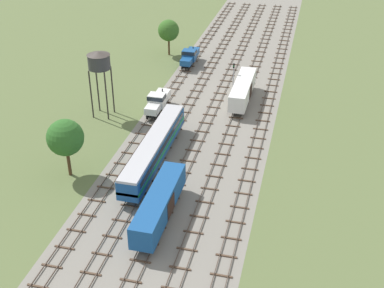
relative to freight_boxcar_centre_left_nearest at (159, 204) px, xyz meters
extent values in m
plane|color=#5B6B3D|center=(-0.01, 38.16, -2.45)|extent=(480.00, 480.00, 0.00)
cube|color=gray|center=(-0.01, 38.16, -2.45)|extent=(21.85, 176.00, 0.01)
cube|color=#47382D|center=(-9.65, 39.16, -2.24)|extent=(0.07, 126.00, 0.15)
cube|color=#47382D|center=(-8.21, 39.16, -2.24)|extent=(0.07, 126.00, 0.15)
cube|color=brown|center=(-8.93, -13.34, -2.38)|extent=(2.40, 0.22, 0.14)
cube|color=brown|center=(-8.93, -10.34, -2.38)|extent=(2.40, 0.22, 0.14)
cube|color=brown|center=(-8.93, -7.34, -2.38)|extent=(2.40, 0.22, 0.14)
cube|color=brown|center=(-8.93, -4.34, -2.38)|extent=(2.40, 0.22, 0.14)
cube|color=brown|center=(-8.93, -1.34, -2.38)|extent=(2.40, 0.22, 0.14)
cube|color=brown|center=(-8.93, 1.66, -2.38)|extent=(2.40, 0.22, 0.14)
cube|color=brown|center=(-8.93, 4.66, -2.38)|extent=(2.40, 0.22, 0.14)
cube|color=brown|center=(-8.93, 7.66, -2.38)|extent=(2.40, 0.22, 0.14)
cube|color=brown|center=(-8.93, 10.66, -2.38)|extent=(2.40, 0.22, 0.14)
cube|color=brown|center=(-8.93, 13.66, -2.38)|extent=(2.40, 0.22, 0.14)
cube|color=brown|center=(-8.93, 16.66, -2.38)|extent=(2.40, 0.22, 0.14)
cube|color=brown|center=(-8.93, 19.66, -2.38)|extent=(2.40, 0.22, 0.14)
cube|color=brown|center=(-8.93, 22.66, -2.38)|extent=(2.40, 0.22, 0.14)
cube|color=brown|center=(-8.93, 25.66, -2.38)|extent=(2.40, 0.22, 0.14)
cube|color=brown|center=(-8.93, 28.66, -2.38)|extent=(2.40, 0.22, 0.14)
cube|color=brown|center=(-8.93, 31.66, -2.38)|extent=(2.40, 0.22, 0.14)
cube|color=brown|center=(-8.93, 34.66, -2.38)|extent=(2.40, 0.22, 0.14)
cube|color=brown|center=(-8.93, 37.66, -2.38)|extent=(2.40, 0.22, 0.14)
cube|color=brown|center=(-8.93, 40.66, -2.38)|extent=(2.40, 0.22, 0.14)
cube|color=brown|center=(-8.93, 43.66, -2.38)|extent=(2.40, 0.22, 0.14)
cube|color=brown|center=(-8.93, 46.66, -2.38)|extent=(2.40, 0.22, 0.14)
cube|color=brown|center=(-8.93, 49.66, -2.38)|extent=(2.40, 0.22, 0.14)
cube|color=brown|center=(-8.93, 52.66, -2.38)|extent=(2.40, 0.22, 0.14)
cube|color=brown|center=(-8.93, 55.66, -2.38)|extent=(2.40, 0.22, 0.14)
cube|color=brown|center=(-8.93, 58.66, -2.38)|extent=(2.40, 0.22, 0.14)
cube|color=brown|center=(-8.93, 61.66, -2.38)|extent=(2.40, 0.22, 0.14)
cube|color=brown|center=(-8.93, 64.66, -2.38)|extent=(2.40, 0.22, 0.14)
cube|color=brown|center=(-8.93, 67.66, -2.38)|extent=(2.40, 0.22, 0.14)
cube|color=brown|center=(-8.93, 70.66, -2.38)|extent=(2.40, 0.22, 0.14)
cube|color=brown|center=(-8.93, 73.66, -2.38)|extent=(2.40, 0.22, 0.14)
cube|color=brown|center=(-8.93, 76.66, -2.38)|extent=(2.40, 0.22, 0.14)
cube|color=brown|center=(-8.93, 79.66, -2.38)|extent=(2.40, 0.22, 0.14)
cube|color=brown|center=(-8.93, 82.66, -2.38)|extent=(2.40, 0.22, 0.14)
cube|color=brown|center=(-8.93, 85.66, -2.38)|extent=(2.40, 0.22, 0.14)
cube|color=brown|center=(-8.93, 88.66, -2.38)|extent=(2.40, 0.22, 0.14)
cube|color=brown|center=(-8.93, 91.66, -2.38)|extent=(2.40, 0.22, 0.14)
cube|color=brown|center=(-8.93, 94.66, -2.38)|extent=(2.40, 0.22, 0.14)
cube|color=brown|center=(-8.93, 97.66, -2.38)|extent=(2.40, 0.22, 0.14)
cube|color=brown|center=(-8.93, 100.66, -2.38)|extent=(2.40, 0.22, 0.14)
cube|color=#47382D|center=(-5.19, 39.16, -2.24)|extent=(0.07, 126.00, 0.15)
cube|color=#47382D|center=(-3.75, 39.16, -2.24)|extent=(0.07, 126.00, 0.15)
cube|color=brown|center=(-4.47, -10.34, -2.38)|extent=(2.40, 0.22, 0.14)
cube|color=brown|center=(-4.47, -7.34, -2.38)|extent=(2.40, 0.22, 0.14)
cube|color=brown|center=(-4.47, -4.34, -2.38)|extent=(2.40, 0.22, 0.14)
cube|color=brown|center=(-4.47, -1.34, -2.38)|extent=(2.40, 0.22, 0.14)
cube|color=brown|center=(-4.47, 1.66, -2.38)|extent=(2.40, 0.22, 0.14)
cube|color=brown|center=(-4.47, 4.66, -2.38)|extent=(2.40, 0.22, 0.14)
cube|color=brown|center=(-4.47, 7.66, -2.38)|extent=(2.40, 0.22, 0.14)
cube|color=brown|center=(-4.47, 10.66, -2.38)|extent=(2.40, 0.22, 0.14)
cube|color=brown|center=(-4.47, 13.66, -2.38)|extent=(2.40, 0.22, 0.14)
cube|color=brown|center=(-4.47, 16.66, -2.38)|extent=(2.40, 0.22, 0.14)
cube|color=brown|center=(-4.47, 19.66, -2.38)|extent=(2.40, 0.22, 0.14)
cube|color=brown|center=(-4.47, 22.66, -2.38)|extent=(2.40, 0.22, 0.14)
cube|color=brown|center=(-4.47, 25.66, -2.38)|extent=(2.40, 0.22, 0.14)
cube|color=brown|center=(-4.47, 28.66, -2.38)|extent=(2.40, 0.22, 0.14)
cube|color=brown|center=(-4.47, 31.66, -2.38)|extent=(2.40, 0.22, 0.14)
cube|color=brown|center=(-4.47, 34.66, -2.38)|extent=(2.40, 0.22, 0.14)
cube|color=brown|center=(-4.47, 37.66, -2.38)|extent=(2.40, 0.22, 0.14)
cube|color=brown|center=(-4.47, 40.66, -2.38)|extent=(2.40, 0.22, 0.14)
cube|color=brown|center=(-4.47, 43.66, -2.38)|extent=(2.40, 0.22, 0.14)
cube|color=brown|center=(-4.47, 46.66, -2.38)|extent=(2.40, 0.22, 0.14)
cube|color=brown|center=(-4.47, 49.66, -2.38)|extent=(2.40, 0.22, 0.14)
cube|color=brown|center=(-4.47, 52.66, -2.38)|extent=(2.40, 0.22, 0.14)
cube|color=brown|center=(-4.47, 55.66, -2.38)|extent=(2.40, 0.22, 0.14)
cube|color=brown|center=(-4.47, 58.66, -2.38)|extent=(2.40, 0.22, 0.14)
cube|color=brown|center=(-4.47, 61.66, -2.38)|extent=(2.40, 0.22, 0.14)
cube|color=brown|center=(-4.47, 64.66, -2.38)|extent=(2.40, 0.22, 0.14)
cube|color=brown|center=(-4.47, 67.66, -2.38)|extent=(2.40, 0.22, 0.14)
cube|color=brown|center=(-4.47, 70.66, -2.38)|extent=(2.40, 0.22, 0.14)
cube|color=brown|center=(-4.47, 73.66, -2.38)|extent=(2.40, 0.22, 0.14)
cube|color=brown|center=(-4.47, 76.66, -2.38)|extent=(2.40, 0.22, 0.14)
cube|color=brown|center=(-4.47, 79.66, -2.38)|extent=(2.40, 0.22, 0.14)
cube|color=brown|center=(-4.47, 82.66, -2.38)|extent=(2.40, 0.22, 0.14)
cube|color=brown|center=(-4.47, 85.66, -2.38)|extent=(2.40, 0.22, 0.14)
cube|color=brown|center=(-4.47, 88.66, -2.38)|extent=(2.40, 0.22, 0.14)
cube|color=brown|center=(-4.47, 91.66, -2.38)|extent=(2.40, 0.22, 0.14)
cube|color=brown|center=(-4.47, 94.66, -2.38)|extent=(2.40, 0.22, 0.14)
cube|color=brown|center=(-4.47, 97.66, -2.38)|extent=(2.40, 0.22, 0.14)
cube|color=brown|center=(-4.47, 100.66, -2.38)|extent=(2.40, 0.22, 0.14)
cube|color=#47382D|center=(-0.72, 39.16, -2.24)|extent=(0.07, 126.00, 0.15)
cube|color=#47382D|center=(0.71, 39.16, -2.24)|extent=(0.07, 126.00, 0.15)
cube|color=brown|center=(-0.01, -10.34, -2.38)|extent=(2.40, 0.22, 0.14)
cube|color=brown|center=(-0.01, -7.34, -2.38)|extent=(2.40, 0.22, 0.14)
cube|color=brown|center=(-0.01, -4.34, -2.38)|extent=(2.40, 0.22, 0.14)
cube|color=brown|center=(-0.01, -1.34, -2.38)|extent=(2.40, 0.22, 0.14)
cube|color=brown|center=(-0.01, 1.66, -2.38)|extent=(2.40, 0.22, 0.14)
cube|color=brown|center=(-0.01, 4.66, -2.38)|extent=(2.40, 0.22, 0.14)
cube|color=brown|center=(-0.01, 7.66, -2.38)|extent=(2.40, 0.22, 0.14)
cube|color=brown|center=(-0.01, 10.66, -2.38)|extent=(2.40, 0.22, 0.14)
cube|color=brown|center=(-0.01, 13.66, -2.38)|extent=(2.40, 0.22, 0.14)
cube|color=brown|center=(-0.01, 16.66, -2.38)|extent=(2.40, 0.22, 0.14)
cube|color=brown|center=(-0.01, 19.66, -2.38)|extent=(2.40, 0.22, 0.14)
cube|color=brown|center=(-0.01, 22.66, -2.38)|extent=(2.40, 0.22, 0.14)
cube|color=brown|center=(-0.01, 25.66, -2.38)|extent=(2.40, 0.22, 0.14)
cube|color=brown|center=(-0.01, 28.66, -2.38)|extent=(2.40, 0.22, 0.14)
cube|color=brown|center=(-0.01, 31.66, -2.38)|extent=(2.40, 0.22, 0.14)
cube|color=brown|center=(-0.01, 34.66, -2.38)|extent=(2.40, 0.22, 0.14)
cube|color=brown|center=(-0.01, 37.66, -2.38)|extent=(2.40, 0.22, 0.14)
cube|color=brown|center=(-0.01, 40.66, -2.38)|extent=(2.40, 0.22, 0.14)
cube|color=brown|center=(-0.01, 43.66, -2.38)|extent=(2.40, 0.22, 0.14)
cube|color=brown|center=(-0.01, 46.66, -2.38)|extent=(2.40, 0.22, 0.14)
cube|color=brown|center=(-0.01, 49.66, -2.38)|extent=(2.40, 0.22, 0.14)
cube|color=brown|center=(-0.01, 52.66, -2.38)|extent=(2.40, 0.22, 0.14)
cube|color=brown|center=(-0.01, 55.66, -2.38)|extent=(2.40, 0.22, 0.14)
cube|color=brown|center=(-0.01, 58.66, -2.38)|extent=(2.40, 0.22, 0.14)
cube|color=brown|center=(-0.01, 61.66, -2.38)|extent=(2.40, 0.22, 0.14)
cube|color=brown|center=(-0.01, 64.66, -2.38)|extent=(2.40, 0.22, 0.14)
cube|color=brown|center=(-0.01, 67.66, -2.38)|extent=(2.40, 0.22, 0.14)
cube|color=brown|center=(-0.01, 70.66, -2.38)|extent=(2.40, 0.22, 0.14)
cube|color=brown|center=(-0.01, 73.66, -2.38)|extent=(2.40, 0.22, 0.14)
cube|color=brown|center=(-0.01, 76.66, -2.38)|extent=(2.40, 0.22, 0.14)
cube|color=brown|center=(-0.01, 79.66, -2.38)|extent=(2.40, 0.22, 0.14)
cube|color=brown|center=(-0.01, 82.66, -2.38)|extent=(2.40, 0.22, 0.14)
cube|color=brown|center=(-0.01, 85.66, -2.38)|extent=(2.40, 0.22, 0.14)
cube|color=brown|center=(-0.01, 88.66, -2.38)|extent=(2.40, 0.22, 0.14)
cube|color=brown|center=(-0.01, 91.66, -2.38)|extent=(2.40, 0.22, 0.14)
cube|color=brown|center=(-0.01, 94.66, -2.38)|extent=(2.40, 0.22, 0.14)
cube|color=brown|center=(-0.01, 97.66, -2.38)|extent=(2.40, 0.22, 0.14)
cube|color=brown|center=(-0.01, 100.66, -2.38)|extent=(2.40, 0.22, 0.14)
cube|color=#47382D|center=(3.74, 39.16, -2.24)|extent=(0.07, 126.00, 0.15)
cube|color=#47382D|center=(5.17, 39.16, -2.24)|extent=(0.07, 126.00, 0.15)
cube|color=brown|center=(4.46, -7.34, -2.38)|extent=(2.40, 0.22, 0.14)
cube|color=brown|center=(4.46, -4.34, -2.38)|extent=(2.40, 0.22, 0.14)
cube|color=brown|center=(4.46, -1.34, -2.38)|extent=(2.40, 0.22, 0.14)
cube|color=brown|center=(4.46, 1.66, -2.38)|extent=(2.40, 0.22, 0.14)
cube|color=brown|center=(4.46, 4.66, -2.38)|extent=(2.40, 0.22, 0.14)
cube|color=brown|center=(4.46, 7.66, -2.38)|extent=(2.40, 0.22, 0.14)
cube|color=brown|center=(4.46, 10.66, -2.38)|extent=(2.40, 0.22, 0.14)
cube|color=brown|center=(4.46, 13.66, -2.38)|extent=(2.40, 0.22, 0.14)
cube|color=brown|center=(4.46, 16.66, -2.38)|extent=(2.40, 0.22, 0.14)
cube|color=brown|center=(4.46, 19.66, -2.38)|extent=(2.40, 0.22, 0.14)
cube|color=brown|center=(4.46, 22.66, -2.38)|extent=(2.40, 0.22, 0.14)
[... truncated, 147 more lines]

